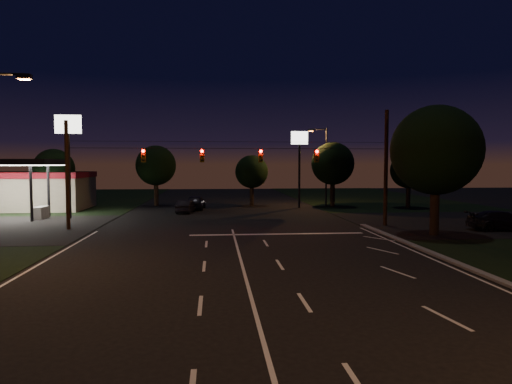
{
  "coord_description": "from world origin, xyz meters",
  "views": [
    {
      "loc": [
        -1.3,
        -19.38,
        4.8
      ],
      "look_at": [
        1.41,
        10.15,
        3.0
      ],
      "focal_mm": 32.0,
      "sensor_mm": 36.0,
      "label": 1
    }
  ],
  "objects": [
    {
      "name": "tree_far_c",
      "position": [
        3.02,
        33.1,
        3.9
      ],
      "size": [
        3.8,
        3.8,
        5.86
      ],
      "color": "black",
      "rests_on": "ground"
    },
    {
      "name": "utility_pole_right",
      "position": [
        12.0,
        15.0,
        0.0
      ],
      "size": [
        0.3,
        0.3,
        9.0
      ],
      "primitive_type": "cylinder",
      "color": "black",
      "rests_on": "ground"
    },
    {
      "name": "tree_far_a",
      "position": [
        -17.98,
        30.12,
        4.26
      ],
      "size": [
        4.2,
        4.2,
        6.42
      ],
      "color": "black",
      "rests_on": "ground"
    },
    {
      "name": "car_cross",
      "position": [
        19.5,
        11.66,
        0.71
      ],
      "size": [
        5.09,
        2.51,
        1.42
      ],
      "primitive_type": "imported",
      "rotation": [
        0.0,
        0.0,
        1.46
      ],
      "color": "black",
      "rests_on": "ground"
    },
    {
      "name": "car_oncoming_b",
      "position": [
        -4.14,
        26.04,
        0.64
      ],
      "size": [
        1.86,
        4.02,
        1.28
      ],
      "primitive_type": "imported",
      "rotation": [
        0.0,
        0.0,
        3.01
      ],
      "color": "black",
      "rests_on": "ground"
    },
    {
      "name": "gas_station",
      "position": [
        -21.86,
        30.39,
        2.38
      ],
      "size": [
        14.2,
        16.1,
        5.25
      ],
      "color": "gray",
      "rests_on": "ground"
    },
    {
      "name": "tree_far_e",
      "position": [
        20.02,
        29.11,
        4.11
      ],
      "size": [
        4.0,
        4.0,
        6.18
      ],
      "color": "black",
      "rests_on": "ground"
    },
    {
      "name": "pole_sign_right",
      "position": [
        8.0,
        30.0,
        6.24
      ],
      "size": [
        1.8,
        0.3,
        8.4
      ],
      "color": "black",
      "rests_on": "ground"
    },
    {
      "name": "tree_right_near",
      "position": [
        13.53,
        10.17,
        5.68
      ],
      "size": [
        6.0,
        6.0,
        8.76
      ],
      "color": "black",
      "rests_on": "ground"
    },
    {
      "name": "tree_far_d",
      "position": [
        12.02,
        31.13,
        4.83
      ],
      "size": [
        4.8,
        4.8,
        7.3
      ],
      "color": "black",
      "rests_on": "ground"
    },
    {
      "name": "ground",
      "position": [
        0.0,
        0.0,
        0.0
      ],
      "size": [
        140.0,
        140.0,
        0.0
      ],
      "primitive_type": "plane",
      "color": "black",
      "rests_on": "ground"
    },
    {
      "name": "utility_pole_left",
      "position": [
        -12.0,
        15.0,
        0.0
      ],
      "size": [
        0.28,
        0.28,
        8.0
      ],
      "primitive_type": "cylinder",
      "color": "black",
      "rests_on": "ground"
    },
    {
      "name": "center_line",
      "position": [
        0.0,
        -6.0,
        0.01
      ],
      "size": [
        0.14,
        40.0,
        0.01
      ],
      "primitive_type": "cube",
      "color": "silver",
      "rests_on": "ground"
    },
    {
      "name": "car_oncoming_a",
      "position": [
        -3.3,
        29.44,
        0.77
      ],
      "size": [
        2.15,
        4.62,
        1.53
      ],
      "primitive_type": "imported",
      "rotation": [
        0.0,
        0.0,
        3.06
      ],
      "color": "black",
      "rests_on": "ground"
    },
    {
      "name": "street_light_right_far",
      "position": [
        11.24,
        32.0,
        5.24
      ],
      "size": [
        2.2,
        0.35,
        9.0
      ],
      "color": "black",
      "rests_on": "ground"
    },
    {
      "name": "signal_span",
      "position": [
        -0.0,
        14.96,
        5.5
      ],
      "size": [
        24.0,
        0.4,
        1.56
      ],
      "color": "black",
      "rests_on": "ground"
    },
    {
      "name": "pole_sign_left_near",
      "position": [
        -14.0,
        22.0,
        6.98
      ],
      "size": [
        2.2,
        0.3,
        9.1
      ],
      "color": "black",
      "rests_on": "ground"
    },
    {
      "name": "stop_bar",
      "position": [
        3.0,
        11.5,
        0.01
      ],
      "size": [
        12.0,
        0.5,
        0.01
      ],
      "primitive_type": "cube",
      "color": "silver",
      "rests_on": "ground"
    },
    {
      "name": "cross_street_right",
      "position": [
        20.0,
        16.0,
        0.0
      ],
      "size": [
        20.0,
        16.0,
        0.02
      ],
      "primitive_type": "cube",
      "color": "black",
      "rests_on": "ground"
    },
    {
      "name": "tree_far_b",
      "position": [
        -7.98,
        34.13,
        4.61
      ],
      "size": [
        4.6,
        4.6,
        6.98
      ],
      "color": "black",
      "rests_on": "ground"
    }
  ]
}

